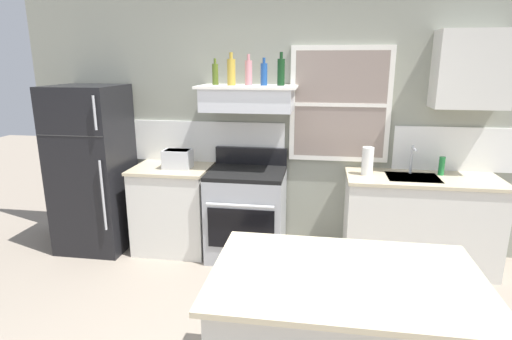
{
  "coord_description": "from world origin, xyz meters",
  "views": [
    {
      "loc": [
        0.46,
        -2.07,
        1.97
      ],
      "look_at": [
        -0.05,
        1.2,
        1.1
      ],
      "focal_mm": 28.98,
      "sensor_mm": 36.0,
      "label": 1
    }
  ],
  "objects_px": {
    "stove_range": "(247,213)",
    "bottle_blue_liqueur": "(264,74)",
    "bottle_champagne_gold_foil": "(231,72)",
    "bottle_olive_oil_square": "(215,74)",
    "bottle_dark_green_wine": "(281,72)",
    "dish_soap_bottle": "(442,166)",
    "paper_towel_roll": "(368,161)",
    "refrigerator": "(93,169)",
    "toaster": "(178,159)",
    "bottle_rose_pink": "(249,72)"
  },
  "relations": [
    {
      "from": "stove_range",
      "to": "bottle_blue_liqueur",
      "type": "bearing_deg",
      "value": 33.66
    },
    {
      "from": "stove_range",
      "to": "bottle_champagne_gold_foil",
      "type": "bearing_deg",
      "value": 155.46
    },
    {
      "from": "bottle_olive_oil_square",
      "to": "bottle_dark_green_wine",
      "type": "relative_size",
      "value": 0.81
    },
    {
      "from": "bottle_blue_liqueur",
      "to": "dish_soap_bottle",
      "type": "relative_size",
      "value": 1.45
    },
    {
      "from": "stove_range",
      "to": "bottle_blue_liqueur",
      "type": "relative_size",
      "value": 4.17
    },
    {
      "from": "bottle_blue_liqueur",
      "to": "paper_towel_roll",
      "type": "xyz_separation_m",
      "value": [
        1.02,
        -0.07,
        -0.81
      ]
    },
    {
      "from": "bottle_champagne_gold_foil",
      "to": "dish_soap_bottle",
      "type": "xyz_separation_m",
      "value": [
        2.04,
        0.07,
        -0.88
      ]
    },
    {
      "from": "refrigerator",
      "to": "bottle_olive_oil_square",
      "type": "height_order",
      "value": "bottle_olive_oil_square"
    },
    {
      "from": "stove_range",
      "to": "toaster",
      "type": "bearing_deg",
      "value": 179.75
    },
    {
      "from": "paper_towel_roll",
      "to": "dish_soap_bottle",
      "type": "bearing_deg",
      "value": 8.06
    },
    {
      "from": "refrigerator",
      "to": "dish_soap_bottle",
      "type": "xyz_separation_m",
      "value": [
        3.53,
        0.16,
        0.13
      ]
    },
    {
      "from": "toaster",
      "to": "bottle_dark_green_wine",
      "type": "height_order",
      "value": "bottle_dark_green_wine"
    },
    {
      "from": "paper_towel_roll",
      "to": "dish_soap_bottle",
      "type": "height_order",
      "value": "paper_towel_roll"
    },
    {
      "from": "refrigerator",
      "to": "paper_towel_roll",
      "type": "xyz_separation_m",
      "value": [
        2.82,
        0.06,
        0.18
      ]
    },
    {
      "from": "toaster",
      "to": "bottle_blue_liqueur",
      "type": "bearing_deg",
      "value": 6.65
    },
    {
      "from": "paper_towel_roll",
      "to": "bottle_champagne_gold_foil",
      "type": "bearing_deg",
      "value": 178.55
    },
    {
      "from": "bottle_rose_pink",
      "to": "bottle_dark_green_wine",
      "type": "xyz_separation_m",
      "value": [
        0.31,
        0.02,
        0.01
      ]
    },
    {
      "from": "bottle_olive_oil_square",
      "to": "bottle_blue_liqueur",
      "type": "height_order",
      "value": "bottle_blue_liqueur"
    },
    {
      "from": "stove_range",
      "to": "bottle_champagne_gold_foil",
      "type": "relative_size",
      "value": 3.51
    },
    {
      "from": "refrigerator",
      "to": "bottle_blue_liqueur",
      "type": "distance_m",
      "value": 2.06
    },
    {
      "from": "bottle_olive_oil_square",
      "to": "bottle_blue_liqueur",
      "type": "bearing_deg",
      "value": -4.19
    },
    {
      "from": "toaster",
      "to": "bottle_champagne_gold_foil",
      "type": "bearing_deg",
      "value": 6.93
    },
    {
      "from": "bottle_rose_pink",
      "to": "bottle_blue_liqueur",
      "type": "relative_size",
      "value": 1.12
    },
    {
      "from": "toaster",
      "to": "dish_soap_bottle",
      "type": "relative_size",
      "value": 1.65
    },
    {
      "from": "bottle_dark_green_wine",
      "to": "bottle_champagne_gold_foil",
      "type": "bearing_deg",
      "value": -174.69
    },
    {
      "from": "bottle_olive_oil_square",
      "to": "refrigerator",
      "type": "bearing_deg",
      "value": -172.91
    },
    {
      "from": "bottle_blue_liqueur",
      "to": "bottle_dark_green_wine",
      "type": "relative_size",
      "value": 0.84
    },
    {
      "from": "bottle_rose_pink",
      "to": "bottle_blue_liqueur",
      "type": "height_order",
      "value": "bottle_rose_pink"
    },
    {
      "from": "refrigerator",
      "to": "bottle_rose_pink",
      "type": "bearing_deg",
      "value": 4.21
    },
    {
      "from": "bottle_blue_liqueur",
      "to": "dish_soap_bottle",
      "type": "bearing_deg",
      "value": 1.08
    },
    {
      "from": "refrigerator",
      "to": "dish_soap_bottle",
      "type": "relative_size",
      "value": 9.66
    },
    {
      "from": "stove_range",
      "to": "bottle_dark_green_wine",
      "type": "distance_m",
      "value": 1.45
    },
    {
      "from": "bottle_olive_oil_square",
      "to": "paper_towel_roll",
      "type": "relative_size",
      "value": 0.94
    },
    {
      "from": "refrigerator",
      "to": "toaster",
      "type": "height_order",
      "value": "refrigerator"
    },
    {
      "from": "paper_towel_roll",
      "to": "bottle_dark_green_wine",
      "type": "bearing_deg",
      "value": 174.76
    },
    {
      "from": "toaster",
      "to": "bottle_olive_oil_square",
      "type": "relative_size",
      "value": 1.17
    },
    {
      "from": "toaster",
      "to": "bottle_blue_liqueur",
      "type": "distance_m",
      "value": 1.22
    },
    {
      "from": "stove_range",
      "to": "bottle_dark_green_wine",
      "type": "xyz_separation_m",
      "value": [
        0.32,
        0.12,
        1.41
      ]
    },
    {
      "from": "bottle_rose_pink",
      "to": "refrigerator",
      "type": "bearing_deg",
      "value": -175.79
    },
    {
      "from": "bottle_olive_oil_square",
      "to": "bottle_rose_pink",
      "type": "bearing_deg",
      "value": -6.96
    },
    {
      "from": "toaster",
      "to": "bottle_dark_green_wine",
      "type": "distance_m",
      "value": 1.36
    },
    {
      "from": "bottle_blue_liqueur",
      "to": "dish_soap_bottle",
      "type": "distance_m",
      "value": 1.92
    },
    {
      "from": "bottle_champagne_gold_foil",
      "to": "bottle_dark_green_wine",
      "type": "distance_m",
      "value": 0.48
    },
    {
      "from": "toaster",
      "to": "paper_towel_roll",
      "type": "relative_size",
      "value": 1.1
    },
    {
      "from": "bottle_champagne_gold_foil",
      "to": "paper_towel_roll",
      "type": "bearing_deg",
      "value": -1.45
    },
    {
      "from": "refrigerator",
      "to": "stove_range",
      "type": "height_order",
      "value": "refrigerator"
    },
    {
      "from": "refrigerator",
      "to": "dish_soap_bottle",
      "type": "height_order",
      "value": "refrigerator"
    },
    {
      "from": "bottle_olive_oil_square",
      "to": "bottle_rose_pink",
      "type": "distance_m",
      "value": 0.34
    },
    {
      "from": "stove_range",
      "to": "bottle_olive_oil_square",
      "type": "distance_m",
      "value": 1.43
    },
    {
      "from": "bottle_blue_liqueur",
      "to": "bottle_olive_oil_square",
      "type": "bearing_deg",
      "value": 175.81
    }
  ]
}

